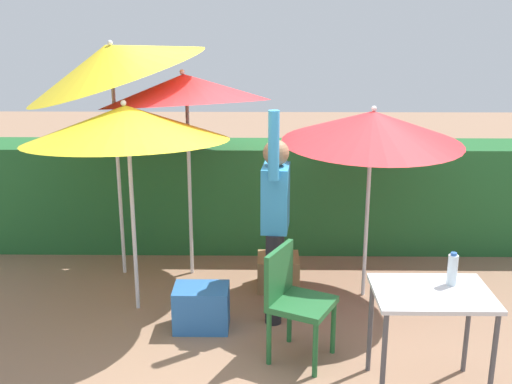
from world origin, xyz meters
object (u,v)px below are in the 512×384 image
Objects in this scene: cooler_box at (202,308)px; umbrella_yellow at (126,124)px; umbrella_rainbow at (372,127)px; folding_table at (431,304)px; umbrella_navy at (185,89)px; chair_plastic at (294,297)px; person_vendor at (275,216)px; bottle_water at (452,270)px; umbrella_orange at (111,61)px; crate_cardboard at (278,272)px.

umbrella_yellow is at bearing 150.49° from cooler_box.
folding_table is (0.19, -1.57, -0.95)m from umbrella_rainbow.
umbrella_navy is 2.35m from chair_plastic.
umbrella_rainbow reaches higher than cooler_box.
chair_plastic is 1.11× the size of folding_table.
umbrella_yellow is 2.19× the size of chair_plastic.
umbrella_navy is 1.59m from person_vendor.
bottle_water reaches higher than folding_table.
umbrella_rainbow is 0.94× the size of umbrella_yellow.
umbrella_orange is at bearing -176.67° from umbrella_navy.
umbrella_yellow is 1.69m from cooler_box.
umbrella_orange reaches higher than umbrella_navy.
chair_plastic is 3.71× the size of bottle_water.
folding_table is at bearing -26.15° from chair_plastic.
folding_table is 0.28m from bottle_water.
person_vendor is (1.27, -0.12, -0.78)m from umbrella_yellow.
crate_cardboard is at bearing 94.02° from chair_plastic.
bottle_water is (0.16, 0.11, 0.21)m from folding_table.
bottle_water is at bearing -43.19° from umbrella_navy.
person_vendor is 0.97m from crate_cardboard.
person_vendor is 7.83× the size of bottle_water.
person_vendor is at bearing 100.99° from chair_plastic.
umbrella_rainbow is 2.28× the size of folding_table.
umbrella_orange is at bearing 145.29° from bottle_water.
cooler_box is (-1.50, -0.67, -1.45)m from umbrella_rainbow.
person_vendor reaches higher than crate_cardboard.
bottle_water is (1.84, -0.79, 0.71)m from cooler_box.
umbrella_rainbow reaches higher than bottle_water.
umbrella_orange is 2.96× the size of chair_plastic.
umbrella_orange reaches higher than umbrella_rainbow.
chair_plastic is 2.20× the size of crate_cardboard.
cooler_box is at bearing 149.68° from chair_plastic.
person_vendor is (-0.87, -0.43, -0.70)m from umbrella_rainbow.
crate_cardboard is 2.07m from folding_table.
folding_table is (1.92, -2.06, -1.22)m from umbrella_navy.
folding_table is at bearing -47.13° from person_vendor.
umbrella_navy is at bearing 63.27° from umbrella_yellow.
cooler_box is at bearing -155.87° from umbrella_rainbow.
cooler_box is (-0.63, -0.24, -0.75)m from person_vendor.
crate_cardboard is (-0.09, 1.27, -0.35)m from chair_plastic.
umbrella_rainbow is at bearing -10.77° from crate_cardboard.
crate_cardboard is (0.04, 0.59, -0.77)m from person_vendor.
bottle_water is at bearing -23.24° from cooler_box.
bottle_water is at bearing -24.91° from umbrella_yellow.
umbrella_yellow is at bearing -160.39° from crate_cardboard.
chair_plastic is at bearing 162.27° from bottle_water.
umbrella_navy is 9.15× the size of bottle_water.
crate_cardboard is (1.59, -0.29, -2.01)m from umbrella_orange.
cooler_box is at bearing 151.92° from folding_table.
umbrella_orange is 3.59m from bottle_water.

